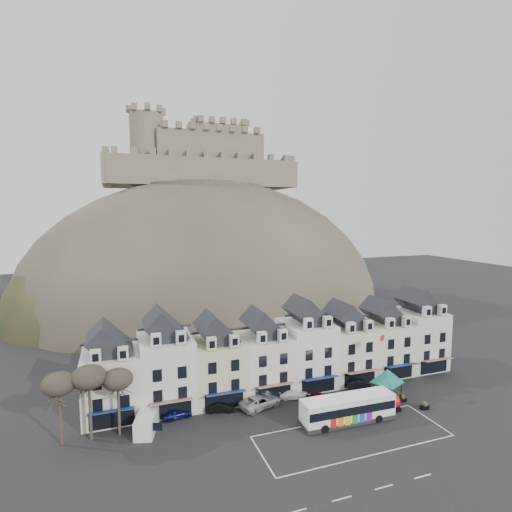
{
  "coord_description": "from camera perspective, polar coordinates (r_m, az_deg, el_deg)",
  "views": [
    {
      "loc": [
        -22.75,
        -35.41,
        25.52
      ],
      "look_at": [
        -1.58,
        24.0,
        18.41
      ],
      "focal_mm": 28.0,
      "sensor_mm": 36.0,
      "label": 1
    }
  ],
  "objects": [
    {
      "name": "car_charcoal",
      "position": [
        62.45,
        14.64,
        -17.25
      ],
      "size": [
        4.18,
        2.4,
        1.3
      ],
      "primitive_type": "imported",
      "rotation": [
        0.0,
        0.0,
        1.3
      ],
      "color": "black",
      "rests_on": "ground"
    },
    {
      "name": "car_silver",
      "position": [
        55.42,
        0.59,
        -20.06
      ],
      "size": [
        6.15,
        4.22,
        1.58
      ],
      "primitive_type": "imported",
      "rotation": [
        0.0,
        0.0,
        1.88
      ],
      "color": "#B2B5BA",
      "rests_on": "ground"
    },
    {
      "name": "tree_left_near",
      "position": [
        49.68,
        -19.16,
        -16.38
      ],
      "size": [
        3.43,
        3.43,
        7.84
      ],
      "color": "#332B20",
      "rests_on": "ground"
    },
    {
      "name": "car_black",
      "position": [
        54.66,
        -5.13,
        -20.68
      ],
      "size": [
        4.02,
        2.23,
        1.26
      ],
      "primitive_type": "imported",
      "rotation": [
        0.0,
        0.0,
        1.32
      ],
      "color": "black",
      "rests_on": "ground"
    },
    {
      "name": "planter_west",
      "position": [
        59.27,
        22.96,
        -19.05
      ],
      "size": [
        1.09,
        0.74,
        1.06
      ],
      "rotation": [
        0.0,
        0.0,
        -0.06
      ],
      "color": "black",
      "rests_on": "ground"
    },
    {
      "name": "planter_east",
      "position": [
        60.29,
        20.18,
        -18.51
      ],
      "size": [
        1.09,
        0.71,
        1.02
      ],
      "rotation": [
        0.0,
        0.0,
        -0.18
      ],
      "color": "black",
      "rests_on": "ground"
    },
    {
      "name": "bus_shelter",
      "position": [
        58.88,
        18.24,
        -15.99
      ],
      "size": [
        6.23,
        6.23,
        4.35
      ],
      "rotation": [
        0.0,
        0.0,
        0.43
      ],
      "color": "black",
      "rests_on": "ground"
    },
    {
      "name": "townhouse_terrace",
      "position": [
        59.78,
        4.26,
        -13.35
      ],
      "size": [
        54.4,
        9.35,
        11.8
      ],
      "color": "beige",
      "rests_on": "ground"
    },
    {
      "name": "castle",
      "position": [
        114.69,
        -7.98,
        13.73
      ],
      "size": [
        50.2,
        22.2,
        22.0
      ],
      "color": "#6B6351",
      "rests_on": "ground"
    },
    {
      "name": "bus",
      "position": [
        52.81,
        12.98,
        -20.39
      ],
      "size": [
        11.81,
        3.05,
        3.31
      ],
      "rotation": [
        0.0,
        0.0,
        -0.03
      ],
      "color": "#262628",
      "rests_on": "ground"
    },
    {
      "name": "red_buoy",
      "position": [
        57.43,
        19.08,
        -19.17
      ],
      "size": [
        1.64,
        1.64,
        2.03
      ],
      "rotation": [
        0.0,
        0.0,
        -0.01
      ],
      "color": "black",
      "rests_on": "ground"
    },
    {
      "name": "flagpole",
      "position": [
        58.94,
        17.19,
        -14.16
      ],
      "size": [
        1.2,
        0.55,
        8.89
      ],
      "rotation": [
        0.0,
        0.0,
        0.4
      ],
      "color": "silver",
      "rests_on": "ground"
    },
    {
      "name": "tree_left_mid",
      "position": [
        49.52,
        -22.8,
        -15.74
      ],
      "size": [
        3.78,
        3.78,
        8.64
      ],
      "color": "#332B20",
      "rests_on": "ground"
    },
    {
      "name": "ground",
      "position": [
        49.22,
        12.35,
        -24.95
      ],
      "size": [
        300.0,
        300.0,
        0.0
      ],
      "primitive_type": "plane",
      "color": "black",
      "rests_on": "ground"
    },
    {
      "name": "white_van",
      "position": [
        51.81,
        -15.34,
        -21.94
      ],
      "size": [
        3.32,
        5.15,
        2.17
      ],
      "rotation": [
        0.0,
        0.0,
        -0.28
      ],
      "color": "white",
      "rests_on": "ground"
    },
    {
      "name": "coach_bay_markings",
      "position": [
        51.07,
        13.62,
        -23.74
      ],
      "size": [
        22.0,
        7.5,
        0.01
      ],
      "primitive_type": "cube",
      "color": "silver",
      "rests_on": "ground"
    },
    {
      "name": "tree_left_far",
      "position": [
        49.94,
        -26.36,
        -16.15
      ],
      "size": [
        3.61,
        3.61,
        8.24
      ],
      "color": "#332B20",
      "rests_on": "ground"
    },
    {
      "name": "car_navy",
      "position": [
        53.93,
        -11.27,
        -21.17
      ],
      "size": [
        3.9,
        1.94,
        1.28
      ],
      "primitive_type": "imported",
      "rotation": [
        0.0,
        0.0,
        1.69
      ],
      "color": "#0D1041",
      "rests_on": "ground"
    },
    {
      "name": "car_maroon",
      "position": [
        57.18,
        9.24,
        -19.4
      ],
      "size": [
        4.3,
        2.9,
        1.36
      ],
      "primitive_type": "imported",
      "rotation": [
        0.0,
        0.0,
        1.21
      ],
      "color": "#64050C",
      "rests_on": "ground"
    },
    {
      "name": "car_white",
      "position": [
        58.03,
        5.38,
        -19.01
      ],
      "size": [
        4.57,
        2.91,
        1.23
      ],
      "primitive_type": "imported",
      "rotation": [
        0.0,
        0.0,
        1.27
      ],
      "color": "white",
      "rests_on": "ground"
    },
    {
      "name": "castle_hill",
      "position": [
        110.06,
        -6.53,
        -6.95
      ],
      "size": [
        100.0,
        76.0,
        68.0
      ],
      "color": "#3D372F",
      "rests_on": "ground"
    }
  ]
}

